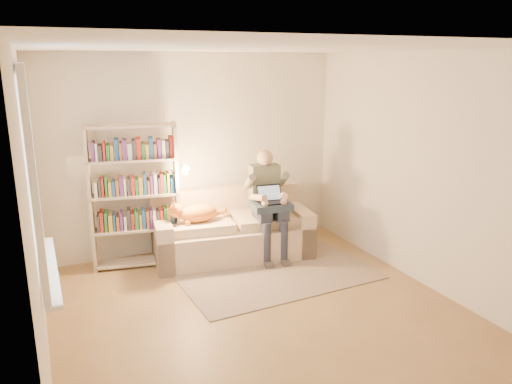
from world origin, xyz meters
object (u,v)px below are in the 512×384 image
cat (195,213)px  bookshelf (134,189)px  person (268,197)px  laptop (268,198)px  sofa (231,232)px

cat → bookshelf: bearing=169.8°
bookshelf → person: bearing=-2.9°
person → cat: bearing=178.6°
bookshelf → laptop: bearing=-7.0°
laptop → bookshelf: (-1.57, 0.48, 0.17)m
laptop → bookshelf: bookshelf is taller
sofa → laptop: size_ratio=6.03×
person → laptop: 0.12m
sofa → laptop: (0.38, -0.32, 0.50)m
sofa → cat: size_ratio=2.79×
sofa → bookshelf: bearing=-180.0°
person → laptop: size_ratio=3.99×
person → bookshelf: 1.67m
person → bookshelf: size_ratio=0.78×
sofa → laptop: bearing=-32.3°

